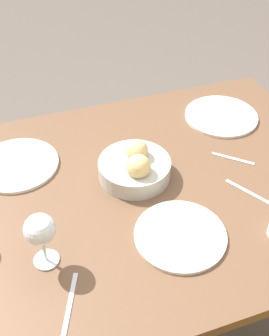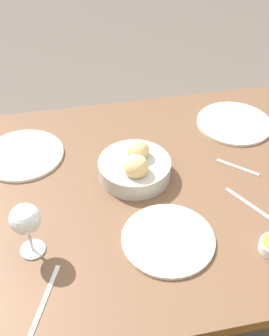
{
  "view_description": "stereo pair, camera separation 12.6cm",
  "coord_description": "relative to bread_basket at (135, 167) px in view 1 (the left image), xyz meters",
  "views": [
    {
      "loc": [
        0.35,
        0.84,
        1.61
      ],
      "look_at": [
        0.03,
        -0.05,
        0.78
      ],
      "focal_mm": 45.0,
      "sensor_mm": 36.0,
      "label": 1
    },
    {
      "loc": [
        0.22,
        0.87,
        1.61
      ],
      "look_at": [
        0.03,
        -0.05,
        0.78
      ],
      "focal_mm": 45.0,
      "sensor_mm": 36.0,
      "label": 2
    }
  ],
  "objects": [
    {
      "name": "dining_table",
      "position": [
        -0.03,
        0.05,
        -0.14
      ],
      "size": [
        1.23,
        0.94,
        0.75
      ],
      "color": "brown",
      "rests_on": "ground_plane"
    },
    {
      "name": "plate_far_center",
      "position": [
        -0.04,
        0.26,
        -0.03
      ],
      "size": [
        0.24,
        0.24,
        0.01
      ],
      "color": "silver",
      "rests_on": "dining_table"
    },
    {
      "name": "wine_glass",
      "position": [
        0.31,
        0.22,
        0.07
      ],
      "size": [
        0.08,
        0.08,
        0.16
      ],
      "color": "silver",
      "rests_on": "dining_table"
    },
    {
      "name": "knife_silver",
      "position": [
        -0.3,
        0.19,
        -0.04
      ],
      "size": [
        0.1,
        0.17,
        0.0
      ],
      "color": "#B7B7BC",
      "rests_on": "dining_table"
    },
    {
      "name": "ground_plane",
      "position": [
        -0.03,
        0.05,
        -0.79
      ],
      "size": [
        10.0,
        10.0,
        0.0
      ],
      "primitive_type": "plane",
      "color": "#564C44"
    },
    {
      "name": "plate_near_right",
      "position": [
        0.33,
        -0.17,
        -0.03
      ],
      "size": [
        0.26,
        0.26,
        0.01
      ],
      "color": "silver",
      "rests_on": "dining_table"
    },
    {
      "name": "bread_basket",
      "position": [
        0.0,
        0.0,
        0.0
      ],
      "size": [
        0.22,
        0.22,
        0.11
      ],
      "color": "#B2ADA3",
      "rests_on": "dining_table"
    },
    {
      "name": "plate_near_left",
      "position": [
        -0.4,
        -0.2,
        -0.03
      ],
      "size": [
        0.26,
        0.26,
        0.01
      ],
      "color": "silver",
      "rests_on": "dining_table"
    },
    {
      "name": "fork_silver",
      "position": [
        0.29,
        0.37,
        -0.04
      ],
      "size": [
        0.08,
        0.17,
        0.0
      ],
      "color": "#B7B7BC",
      "rests_on": "dining_table"
    },
    {
      "name": "spoon_coffee",
      "position": [
        -0.32,
        0.03,
        -0.04
      ],
      "size": [
        0.11,
        0.1,
        0.0
      ],
      "color": "#B7B7BC",
      "rests_on": "dining_table"
    }
  ]
}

